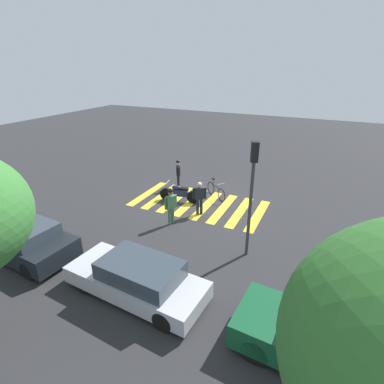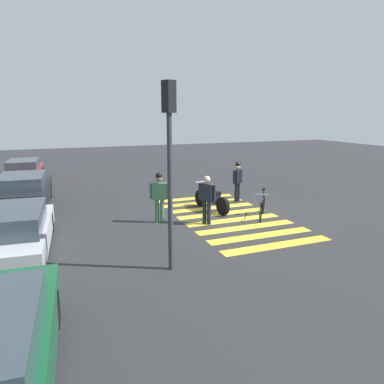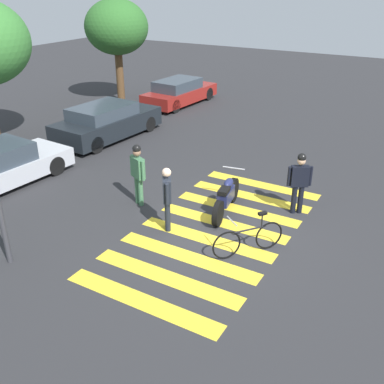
{
  "view_description": "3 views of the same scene",
  "coord_description": "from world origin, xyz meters",
  "px_view_note": "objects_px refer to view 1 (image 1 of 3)",
  "views": [
    {
      "loc": [
        -5.8,
        13.11,
        6.85
      ],
      "look_at": [
        -0.1,
        1.02,
        1.08
      ],
      "focal_mm": 28.24,
      "sensor_mm": 36.0,
      "label": 1
    },
    {
      "loc": [
        -11.31,
        5.91,
        3.73
      ],
      "look_at": [
        0.12,
        1.36,
        1.02
      ],
      "focal_mm": 33.6,
      "sensor_mm": 36.0,
      "label": 2
    },
    {
      "loc": [
        -8.7,
        -4.37,
        5.79
      ],
      "look_at": [
        0.28,
        0.83,
        0.77
      ],
      "focal_mm": 41.7,
      "sensor_mm": 36.0,
      "label": 3
    }
  ],
  "objects_px": {
    "pedestrian_bystander": "(171,204)",
    "car_black_suv": "(22,239)",
    "leaning_bicycle": "(216,191)",
    "car_green_compact": "(332,344)",
    "officer_on_foot": "(178,172)",
    "officer_by_motorcycle": "(200,196)",
    "traffic_light_pole": "(252,183)",
    "car_silver_sedan": "(137,278)",
    "police_motorcycle": "(180,193)"
  },
  "relations": [
    {
      "from": "leaning_bicycle",
      "to": "officer_on_foot",
      "type": "relative_size",
      "value": 0.85
    },
    {
      "from": "leaning_bicycle",
      "to": "pedestrian_bystander",
      "type": "xyz_separation_m",
      "value": [
        0.77,
        3.65,
        0.63
      ]
    },
    {
      "from": "pedestrian_bystander",
      "to": "officer_on_foot",
      "type": "bearing_deg",
      "value": -66.7
    },
    {
      "from": "officer_on_foot",
      "to": "leaning_bicycle",
      "type": "bearing_deg",
      "value": 172.38
    },
    {
      "from": "car_black_suv",
      "to": "traffic_light_pole",
      "type": "xyz_separation_m",
      "value": [
        -7.78,
        -3.65,
        2.31
      ]
    },
    {
      "from": "car_black_suv",
      "to": "car_green_compact",
      "type": "bearing_deg",
      "value": 179.9
    },
    {
      "from": "leaning_bicycle",
      "to": "car_silver_sedan",
      "type": "xyz_separation_m",
      "value": [
        -0.47,
        8.1,
        0.22
      ]
    },
    {
      "from": "car_green_compact",
      "to": "traffic_light_pole",
      "type": "distance_m",
      "value": 5.32
    },
    {
      "from": "officer_by_motorcycle",
      "to": "pedestrian_bystander",
      "type": "xyz_separation_m",
      "value": [
        0.77,
        1.44,
        0.07
      ]
    },
    {
      "from": "police_motorcycle",
      "to": "leaning_bicycle",
      "type": "distance_m",
      "value": 2.03
    },
    {
      "from": "officer_on_foot",
      "to": "pedestrian_bystander",
      "type": "relative_size",
      "value": 0.97
    },
    {
      "from": "officer_by_motorcycle",
      "to": "car_silver_sedan",
      "type": "height_order",
      "value": "officer_by_motorcycle"
    },
    {
      "from": "leaning_bicycle",
      "to": "car_green_compact",
      "type": "xyz_separation_m",
      "value": [
        -6.1,
        8.15,
        0.28
      ]
    },
    {
      "from": "police_motorcycle",
      "to": "traffic_light_pole",
      "type": "distance_m",
      "value": 6.06
    },
    {
      "from": "officer_by_motorcycle",
      "to": "pedestrian_bystander",
      "type": "bearing_deg",
      "value": 62.07
    },
    {
      "from": "police_motorcycle",
      "to": "traffic_light_pole",
      "type": "xyz_separation_m",
      "value": [
        -4.53,
        3.16,
        2.49
      ]
    },
    {
      "from": "car_green_compact",
      "to": "officer_by_motorcycle",
      "type": "bearing_deg",
      "value": -44.22
    },
    {
      "from": "pedestrian_bystander",
      "to": "car_silver_sedan",
      "type": "xyz_separation_m",
      "value": [
        -1.25,
        4.45,
        -0.41
      ]
    },
    {
      "from": "officer_on_foot",
      "to": "car_green_compact",
      "type": "height_order",
      "value": "officer_on_foot"
    },
    {
      "from": "car_green_compact",
      "to": "traffic_light_pole",
      "type": "xyz_separation_m",
      "value": [
        3.11,
        -3.66,
        2.29
      ]
    },
    {
      "from": "officer_on_foot",
      "to": "traffic_light_pole",
      "type": "distance_m",
      "value": 7.56
    },
    {
      "from": "police_motorcycle",
      "to": "car_black_suv",
      "type": "xyz_separation_m",
      "value": [
        3.25,
        6.8,
        0.18
      ]
    },
    {
      "from": "car_silver_sedan",
      "to": "car_black_suv",
      "type": "height_order",
      "value": "car_black_suv"
    },
    {
      "from": "officer_on_foot",
      "to": "car_silver_sedan",
      "type": "distance_m",
      "value": 8.94
    },
    {
      "from": "traffic_light_pole",
      "to": "police_motorcycle",
      "type": "bearing_deg",
      "value": -34.91
    },
    {
      "from": "police_motorcycle",
      "to": "pedestrian_bystander",
      "type": "distance_m",
      "value": 2.51
    },
    {
      "from": "traffic_light_pole",
      "to": "car_black_suv",
      "type": "bearing_deg",
      "value": 25.12
    },
    {
      "from": "car_green_compact",
      "to": "car_black_suv",
      "type": "relative_size",
      "value": 1.01
    },
    {
      "from": "officer_on_foot",
      "to": "car_black_suv",
      "type": "bearing_deg",
      "value": 74.8
    },
    {
      "from": "leaning_bicycle",
      "to": "car_green_compact",
      "type": "relative_size",
      "value": 0.31
    },
    {
      "from": "pedestrian_bystander",
      "to": "traffic_light_pole",
      "type": "height_order",
      "value": "traffic_light_pole"
    },
    {
      "from": "pedestrian_bystander",
      "to": "car_black_suv",
      "type": "relative_size",
      "value": 0.38
    },
    {
      "from": "pedestrian_bystander",
      "to": "car_black_suv",
      "type": "bearing_deg",
      "value": 48.11
    },
    {
      "from": "leaning_bicycle",
      "to": "car_green_compact",
      "type": "distance_m",
      "value": 10.18
    },
    {
      "from": "officer_by_motorcycle",
      "to": "police_motorcycle",
      "type": "bearing_deg",
      "value": -30.0
    },
    {
      "from": "car_green_compact",
      "to": "car_silver_sedan",
      "type": "relative_size",
      "value": 1.0
    },
    {
      "from": "police_motorcycle",
      "to": "officer_on_foot",
      "type": "relative_size",
      "value": 1.26
    },
    {
      "from": "officer_on_foot",
      "to": "officer_by_motorcycle",
      "type": "height_order",
      "value": "officer_on_foot"
    },
    {
      "from": "car_green_compact",
      "to": "traffic_light_pole",
      "type": "bearing_deg",
      "value": -49.71
    },
    {
      "from": "officer_on_foot",
      "to": "traffic_light_pole",
      "type": "bearing_deg",
      "value": 138.69
    },
    {
      "from": "police_motorcycle",
      "to": "car_green_compact",
      "type": "distance_m",
      "value": 10.24
    },
    {
      "from": "officer_by_motorcycle",
      "to": "car_black_suv",
      "type": "xyz_separation_m",
      "value": [
        4.78,
        5.92,
        -0.3
      ]
    },
    {
      "from": "police_motorcycle",
      "to": "traffic_light_pole",
      "type": "height_order",
      "value": "traffic_light_pole"
    },
    {
      "from": "police_motorcycle",
      "to": "car_green_compact",
      "type": "xyz_separation_m",
      "value": [
        -7.63,
        6.82,
        0.2
      ]
    },
    {
      "from": "officer_on_foot",
      "to": "car_black_suv",
      "type": "relative_size",
      "value": 0.37
    },
    {
      "from": "police_motorcycle",
      "to": "traffic_light_pole",
      "type": "bearing_deg",
      "value": 145.09
    },
    {
      "from": "officer_on_foot",
      "to": "officer_by_motorcycle",
      "type": "xyz_separation_m",
      "value": [
        -2.48,
        2.54,
        -0.03
      ]
    },
    {
      "from": "police_motorcycle",
      "to": "pedestrian_bystander",
      "type": "height_order",
      "value": "pedestrian_bystander"
    },
    {
      "from": "car_black_suv",
      "to": "traffic_light_pole",
      "type": "distance_m",
      "value": 8.89
    },
    {
      "from": "officer_by_motorcycle",
      "to": "traffic_light_pole",
      "type": "height_order",
      "value": "traffic_light_pole"
    }
  ]
}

